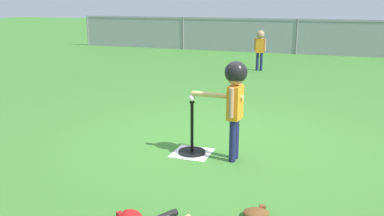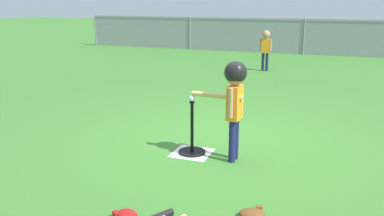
# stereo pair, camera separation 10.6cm
# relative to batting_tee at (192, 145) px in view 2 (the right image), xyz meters

# --- Properties ---
(ground_plane) EXTENTS (60.00, 60.00, 0.00)m
(ground_plane) POSITION_rel_batting_tee_xyz_m (0.18, 0.60, -0.10)
(ground_plane) COLOR #3D7A2D
(home_plate) EXTENTS (0.44, 0.44, 0.01)m
(home_plate) POSITION_rel_batting_tee_xyz_m (0.00, 0.00, -0.09)
(home_plate) COLOR white
(home_plate) RESTS_ON ground_plane
(batting_tee) EXTENTS (0.32, 0.32, 0.63)m
(batting_tee) POSITION_rel_batting_tee_xyz_m (0.00, 0.00, 0.00)
(batting_tee) COLOR black
(batting_tee) RESTS_ON ground_plane
(baseball_on_tee) EXTENTS (0.07, 0.07, 0.07)m
(baseball_on_tee) POSITION_rel_batting_tee_xyz_m (0.00, 0.00, 0.57)
(baseball_on_tee) COLOR white
(baseball_on_tee) RESTS_ON batting_tee
(batter_child) EXTENTS (0.63, 0.32, 1.12)m
(batter_child) POSITION_rel_batting_tee_xyz_m (0.50, -0.04, 0.70)
(batter_child) COLOR #191E4C
(batter_child) RESTS_ON ground_plane
(fielder_deep_center) EXTENTS (0.30, 0.20, 1.01)m
(fielder_deep_center) POSITION_rel_batting_tee_xyz_m (-0.35, 6.05, 0.56)
(fielder_deep_center) COLOR #191E4C
(fielder_deep_center) RESTS_ON ground_plane
(glove_by_plate) EXTENTS (0.27, 0.25, 0.07)m
(glove_by_plate) POSITION_rel_batting_tee_xyz_m (0.04, -1.60, -0.06)
(glove_by_plate) COLOR #B21919
(glove_by_plate) RESTS_ON ground_plane
(glove_near_bats) EXTENTS (0.26, 0.23, 0.07)m
(glove_near_bats) POSITION_rel_batting_tee_xyz_m (1.00, -1.20, -0.06)
(glove_near_bats) COLOR brown
(glove_near_bats) RESTS_ON ground_plane
(outfield_fence) EXTENTS (16.06, 0.06, 1.15)m
(outfield_fence) POSITION_rel_batting_tee_xyz_m (0.18, 9.69, 0.52)
(outfield_fence) COLOR slate
(outfield_fence) RESTS_ON ground_plane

